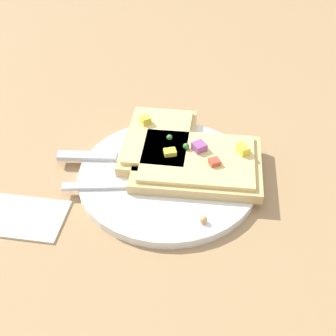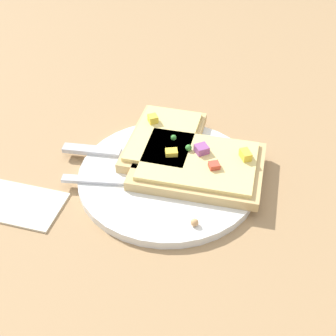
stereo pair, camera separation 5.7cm
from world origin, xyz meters
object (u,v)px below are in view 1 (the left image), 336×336
fork (150,185)px  pizza_slice_corner (159,140)px  plate (168,177)px  napkin (18,216)px  pizza_slice_main (198,162)px  knife (123,157)px

fork → pizza_slice_corner: pizza_slice_corner is taller
plate → fork: fork is taller
napkin → pizza_slice_main: bearing=-151.4°
pizza_slice_corner → napkin: size_ratio=1.30×
pizza_slice_main → napkin: size_ratio=1.52×
knife → napkin: 0.17m
pizza_slice_corner → napkin: pizza_slice_corner is taller
plate → fork: (0.02, 0.03, 0.01)m
plate → napkin: size_ratio=2.08×
fork → napkin: 0.17m
fork → napkin: bearing=-166.6°
plate → napkin: plate is taller
pizza_slice_corner → napkin: bearing=-45.4°
pizza_slice_main → pizza_slice_corner: 0.07m
pizza_slice_main → napkin: bearing=26.2°
fork → pizza_slice_corner: 0.09m
fork → napkin: (0.16, 0.07, -0.01)m
knife → pizza_slice_corner: (-0.05, -0.04, 0.01)m
plate → fork: 0.04m
pizza_slice_main → napkin: (0.22, 0.12, -0.02)m
knife → pizza_slice_corner: size_ratio=1.45×
knife → pizza_slice_main: (-0.11, 0.00, 0.01)m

